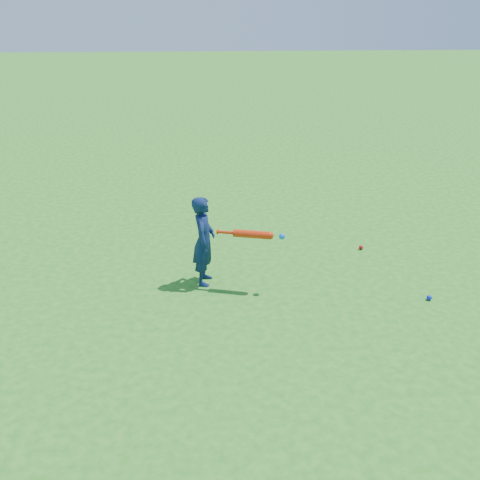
{
  "coord_description": "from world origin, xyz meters",
  "views": [
    {
      "loc": [
        0.29,
        -7.03,
        3.56
      ],
      "look_at": [
        0.73,
        -0.53,
        0.68
      ],
      "focal_mm": 40.0,
      "sensor_mm": 36.0,
      "label": 1
    }
  ],
  "objects": [
    {
      "name": "ground_ball_red",
      "position": [
        2.72,
        0.52,
        0.03
      ],
      "size": [
        0.07,
        0.07,
        0.07
      ],
      "primitive_type": "sphere",
      "color": "red",
      "rests_on": "ground"
    },
    {
      "name": "bat_swing",
      "position": [
        0.91,
        -0.63,
        0.8
      ],
      "size": [
        0.89,
        0.29,
        0.1
      ],
      "rotation": [
        0.0,
        0.0,
        -0.25
      ],
      "color": "red",
      "rests_on": "ground"
    },
    {
      "name": "ground_ball_blue",
      "position": [
        3.18,
        -1.1,
        0.03
      ],
      "size": [
        0.07,
        0.07,
        0.07
      ],
      "primitive_type": "sphere",
      "color": "#0B20C8",
      "rests_on": "ground"
    },
    {
      "name": "ground",
      "position": [
        0.0,
        0.0,
        0.0
      ],
      "size": [
        80.0,
        80.0,
        0.0
      ],
      "primitive_type": "plane",
      "color": "#23721B",
      "rests_on": "ground"
    },
    {
      "name": "child",
      "position": [
        0.24,
        -0.4,
        0.63
      ],
      "size": [
        0.36,
        0.5,
        1.26
      ],
      "primitive_type": "imported",
      "rotation": [
        0.0,
        0.0,
        1.43
      ],
      "color": "#0F1E46",
      "rests_on": "ground"
    }
  ]
}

